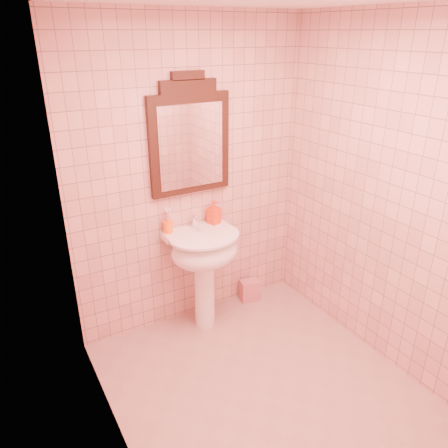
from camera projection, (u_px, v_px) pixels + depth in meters
floor at (264, 388)px, 3.12m from camera, size 2.20×2.20×0.00m
back_wall at (191, 180)px, 3.49m from camera, size 2.00×0.02×2.50m
pedestal_sink at (204, 257)px, 3.54m from camera, size 0.58×0.58×0.86m
faucet at (196, 222)px, 3.54m from camera, size 0.04×0.16×0.11m
mirror at (190, 139)px, 3.33m from camera, size 0.66×0.06×0.92m
toothbrush_cup at (168, 226)px, 3.48m from camera, size 0.08×0.08×0.18m
soap_dispenser at (214, 212)px, 3.63m from camera, size 0.12×0.12×0.20m
towel at (249, 290)px, 4.11m from camera, size 0.19×0.15×0.21m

